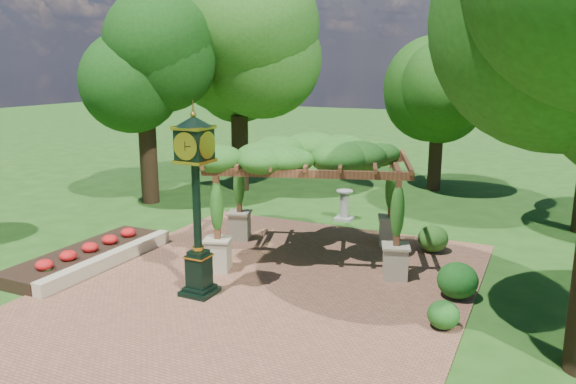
% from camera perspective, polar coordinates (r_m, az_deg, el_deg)
% --- Properties ---
extents(ground, '(120.00, 120.00, 0.00)m').
position_cam_1_polar(ground, '(13.71, -4.56, -11.12)').
color(ground, '#1E4714').
rests_on(ground, ground).
extents(brick_plaza, '(10.00, 12.00, 0.04)m').
position_cam_1_polar(brick_plaza, '(14.51, -2.57, -9.62)').
color(brick_plaza, brown).
rests_on(brick_plaza, ground).
extents(border_wall, '(0.35, 5.00, 0.40)m').
position_cam_1_polar(border_wall, '(16.62, -17.68, -6.62)').
color(border_wall, '#C6B793').
rests_on(border_wall, ground).
extents(flower_bed, '(1.50, 5.00, 0.36)m').
position_cam_1_polar(flower_bed, '(17.23, -19.89, -6.16)').
color(flower_bed, red).
rests_on(flower_bed, ground).
extents(pedestal_clock, '(0.88, 0.88, 4.46)m').
position_cam_1_polar(pedestal_clock, '(13.42, -9.34, 0.24)').
color(pedestal_clock, black).
rests_on(pedestal_clock, brick_plaza).
extents(pergola, '(6.34, 5.00, 3.49)m').
position_cam_1_polar(pergola, '(15.95, 2.28, 3.08)').
color(pergola, tan).
rests_on(pergola, brick_plaza).
extents(sundial, '(0.63, 0.63, 1.12)m').
position_cam_1_polar(sundial, '(20.56, 5.73, -1.53)').
color(sundial, gray).
rests_on(sundial, ground).
extents(shrub_front, '(0.71, 0.71, 0.62)m').
position_cam_1_polar(shrub_front, '(12.68, 15.51, -11.92)').
color(shrub_front, '#1C5618').
rests_on(shrub_front, brick_plaza).
extents(shrub_mid, '(1.10, 1.10, 0.88)m').
position_cam_1_polar(shrub_mid, '(14.27, 16.85, -8.60)').
color(shrub_mid, '#174F16').
rests_on(shrub_mid, brick_plaza).
extents(shrub_back, '(0.98, 0.98, 0.81)m').
position_cam_1_polar(shrub_back, '(17.48, 14.52, -4.61)').
color(shrub_back, '#2B601C').
rests_on(shrub_back, brick_plaza).
extents(tree_west_near, '(4.01, 4.01, 8.97)m').
position_cam_1_polar(tree_west_near, '(23.25, -14.56, 13.84)').
color(tree_west_near, '#322014').
rests_on(tree_west_near, ground).
extents(tree_west_far, '(5.06, 5.06, 8.68)m').
position_cam_1_polar(tree_west_far, '(25.03, -5.08, 13.68)').
color(tree_west_far, black).
rests_on(tree_west_far, ground).
extents(tree_north, '(4.18, 4.18, 6.38)m').
position_cam_1_polar(tree_north, '(25.84, 15.10, 9.77)').
color(tree_north, '#332014').
rests_on(tree_north, ground).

